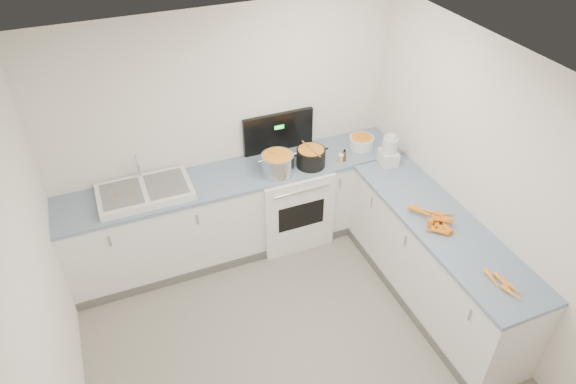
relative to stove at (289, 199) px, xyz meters
name	(u,v)px	position (x,y,z in m)	size (l,w,h in m)	color
floor	(304,369)	(-0.55, -1.69, -0.47)	(3.50, 4.00, 0.00)	gray
ceiling	(313,107)	(-0.55, -1.69, 2.03)	(3.50, 4.00, 0.00)	white
wall_back	(226,133)	(-0.55, 0.31, 0.78)	(3.50, 2.50, 0.00)	white
wall_left	(44,344)	(-2.30, -1.69, 0.78)	(4.00, 2.50, 0.00)	white
wall_right	(504,207)	(1.20, -1.69, 0.78)	(4.00, 2.50, 0.00)	white
counter_back	(240,211)	(-0.55, 0.01, 0.00)	(3.50, 0.62, 0.94)	white
counter_right	(435,261)	(0.90, -1.39, 0.00)	(0.62, 2.20, 0.94)	white
stove	(289,199)	(0.00, 0.00, 0.00)	(0.76, 0.65, 1.36)	white
sink	(145,192)	(-1.45, 0.02, 0.50)	(0.86, 0.52, 0.31)	white
steel_pot	(277,165)	(-0.17, -0.12, 0.56)	(0.32, 0.32, 0.23)	silver
black_pot	(311,158)	(0.19, -0.12, 0.55)	(0.29, 0.29, 0.21)	black
wooden_spoon	(311,149)	(0.19, -0.12, 0.66)	(0.01, 0.01, 0.34)	#AD7A47
mixing_bowl	(361,142)	(0.83, -0.01, 0.53)	(0.26, 0.26, 0.12)	white
extract_bottle	(344,156)	(0.54, -0.17, 0.52)	(0.04, 0.04, 0.11)	#593319
spice_jar	(341,159)	(0.49, -0.19, 0.51)	(0.05, 0.05, 0.08)	#E5B266
food_processor	(389,152)	(0.93, -0.39, 0.61)	(0.19, 0.22, 0.33)	white
carrot_pile	(436,220)	(0.82, -1.35, 0.50)	(0.40, 0.45, 0.08)	orange
peeled_carrots	(504,285)	(0.87, -2.17, 0.49)	(0.14, 0.36, 0.04)	orange
peelings	(125,194)	(-1.63, -0.01, 0.54)	(0.22, 0.21, 0.01)	tan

